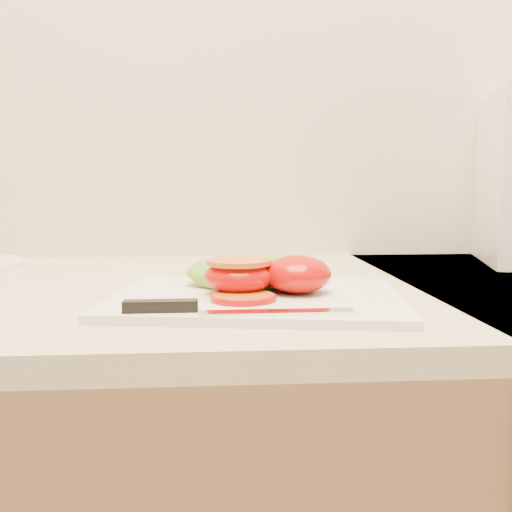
{
  "coord_description": "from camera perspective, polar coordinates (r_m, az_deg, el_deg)",
  "views": [
    {
      "loc": [
        -0.1,
        0.88,
        1.07
      ],
      "look_at": [
        -0.05,
        1.56,
        0.99
      ],
      "focal_mm": 40.0,
      "sensor_mm": 36.0,
      "label": 1
    }
  ],
  "objects": [
    {
      "name": "tomato_half_dome",
      "position": [
        0.69,
        4.12,
        -1.81
      ],
      "size": [
        0.08,
        0.08,
        0.05
      ],
      "primitive_type": "ellipsoid",
      "color": "#CE0900",
      "rests_on": "cutting_board"
    },
    {
      "name": "tomato_slice_0",
      "position": [
        0.65,
        -1.36,
        -4.15
      ],
      "size": [
        0.07,
        0.07,
        0.01
      ],
      "primitive_type": "cylinder",
      "color": "#D35B1B",
      "rests_on": "cutting_board"
    },
    {
      "name": "tomato_slice_1",
      "position": [
        0.64,
        -0.79,
        -4.2
      ],
      "size": [
        0.06,
        0.06,
        0.01
      ],
      "primitive_type": "cylinder",
      "color": "#D35B1B",
      "rests_on": "cutting_board"
    },
    {
      "name": "cutting_board",
      "position": [
        0.68,
        0.06,
        -4.29
      ],
      "size": [
        0.37,
        0.29,
        0.01
      ],
      "primitive_type": "cube",
      "rotation": [
        0.0,
        0.0,
        -0.15
      ],
      "color": "white",
      "rests_on": "counter"
    },
    {
      "name": "lettuce_leaf_1",
      "position": [
        0.75,
        2.67,
        -1.8
      ],
      "size": [
        0.15,
        0.14,
        0.03
      ],
      "primitive_type": "ellipsoid",
      "rotation": [
        0.0,
        0.0,
        0.55
      ],
      "color": "#5EA82C",
      "rests_on": "cutting_board"
    },
    {
      "name": "lettuce_leaf_0",
      "position": [
        0.75,
        -0.6,
        -1.65
      ],
      "size": [
        0.17,
        0.12,
        0.03
      ],
      "primitive_type": "ellipsoid",
      "rotation": [
        0.0,
        0.0,
        0.03
      ],
      "color": "#5EA82C",
      "rests_on": "cutting_board"
    },
    {
      "name": "tomato_half_cut",
      "position": [
        0.68,
        -1.75,
        -1.91
      ],
      "size": [
        0.08,
        0.08,
        0.04
      ],
      "color": "#CE0900",
      "rests_on": "cutting_board"
    },
    {
      "name": "knife",
      "position": [
        0.59,
        -5.02,
        -5.25
      ],
      "size": [
        0.24,
        0.04,
        0.01
      ],
      "rotation": [
        0.0,
        0.0,
        0.01
      ],
      "color": "silver",
      "rests_on": "cutting_board"
    }
  ]
}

